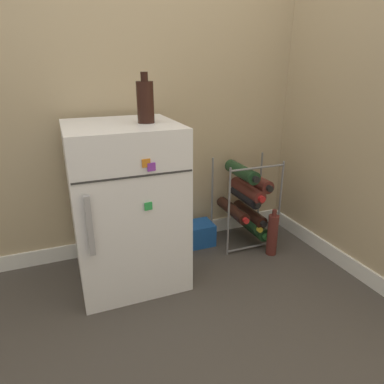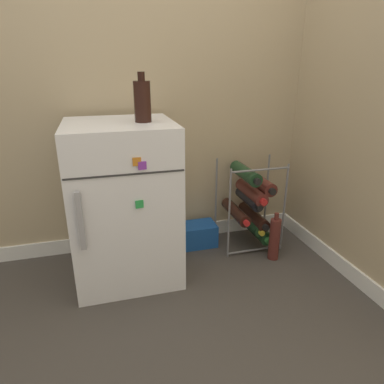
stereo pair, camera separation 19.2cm
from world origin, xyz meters
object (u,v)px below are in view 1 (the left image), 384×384
(mini_fridge, at_px, (126,205))
(wine_rack, at_px, (247,201))
(loose_bottle_floor, at_px, (272,234))
(soda_box, at_px, (191,235))
(fridge_top_bottle, at_px, (145,101))

(mini_fridge, distance_m, wine_rack, 0.79)
(loose_bottle_floor, bearing_deg, mini_fridge, 173.33)
(loose_bottle_floor, bearing_deg, soda_box, 146.01)
(fridge_top_bottle, bearing_deg, wine_rack, 11.01)
(mini_fridge, relative_size, soda_box, 2.88)
(mini_fridge, height_order, loose_bottle_floor, mini_fridge)
(wine_rack, relative_size, loose_bottle_floor, 1.88)
(wine_rack, distance_m, fridge_top_bottle, 0.93)
(soda_box, bearing_deg, mini_fridge, -156.76)
(soda_box, relative_size, loose_bottle_floor, 0.98)
(wine_rack, xyz_separation_m, loose_bottle_floor, (0.07, -0.20, -0.15))
(soda_box, distance_m, fridge_top_bottle, 0.93)
(mini_fridge, height_order, soda_box, mini_fridge)
(soda_box, bearing_deg, fridge_top_bottle, -145.62)
(wine_rack, height_order, soda_box, wine_rack)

